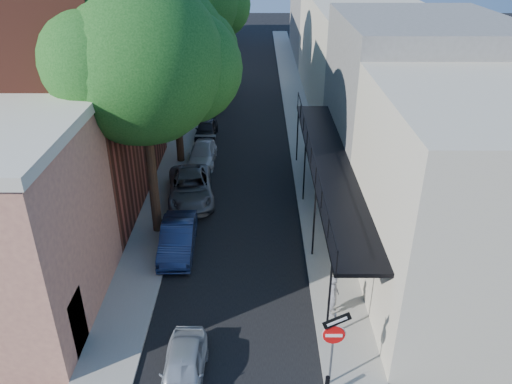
{
  "coord_description": "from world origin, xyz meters",
  "views": [
    {
      "loc": [
        0.9,
        -10.02,
        12.68
      ],
      "look_at": [
        0.84,
        8.72,
        2.8
      ],
      "focal_mm": 35.0,
      "sensor_mm": 36.0,
      "label": 1
    }
  ],
  "objects_px": {
    "oak_far": "(197,0)",
    "parked_car_d": "(203,154)",
    "sign_post": "(334,338)",
    "oak_mid": "(180,44)",
    "parked_car_g": "(221,85)",
    "parked_car_c": "(191,188)",
    "pedestrian": "(333,295)",
    "parked_car_b": "(178,238)",
    "parked_car_a": "(183,369)",
    "parked_car_f": "(213,101)",
    "oak_near": "(152,63)",
    "parked_car_e": "(206,129)"
  },
  "relations": [
    {
      "from": "oak_mid",
      "to": "parked_car_c",
      "type": "xyz_separation_m",
      "value": [
        0.82,
        -5.02,
        -6.37
      ]
    },
    {
      "from": "parked_car_g",
      "to": "pedestrian",
      "type": "distance_m",
      "value": 29.27
    },
    {
      "from": "oak_near",
      "to": "oak_far",
      "type": "bearing_deg",
      "value": 89.96
    },
    {
      "from": "parked_car_e",
      "to": "parked_car_f",
      "type": "bearing_deg",
      "value": 91.39
    },
    {
      "from": "oak_far",
      "to": "parked_car_d",
      "type": "distance_m",
      "value": 12.14
    },
    {
      "from": "oak_far",
      "to": "parked_car_d",
      "type": "xyz_separation_m",
      "value": [
        0.91,
        -9.35,
        -7.7
      ]
    },
    {
      "from": "parked_car_b",
      "to": "parked_car_c",
      "type": "bearing_deg",
      "value": 87.96
    },
    {
      "from": "sign_post",
      "to": "parked_car_d",
      "type": "relative_size",
      "value": 0.77
    },
    {
      "from": "parked_car_b",
      "to": "parked_car_g",
      "type": "xyz_separation_m",
      "value": [
        0.34,
        24.49,
        -0.03
      ]
    },
    {
      "from": "parked_car_a",
      "to": "parked_car_g",
      "type": "bearing_deg",
      "value": 91.79
    },
    {
      "from": "sign_post",
      "to": "parked_car_a",
      "type": "height_order",
      "value": "sign_post"
    },
    {
      "from": "oak_far",
      "to": "parked_car_a",
      "type": "bearing_deg",
      "value": -85.72
    },
    {
      "from": "oak_mid",
      "to": "parked_car_c",
      "type": "bearing_deg",
      "value": -80.75
    },
    {
      "from": "parked_car_e",
      "to": "pedestrian",
      "type": "relative_size",
      "value": 2.1
    },
    {
      "from": "parked_car_f",
      "to": "oak_far",
      "type": "bearing_deg",
      "value": -118.85
    },
    {
      "from": "parked_car_b",
      "to": "oak_near",
      "type": "bearing_deg",
      "value": 110.36
    },
    {
      "from": "parked_car_b",
      "to": "parked_car_g",
      "type": "distance_m",
      "value": 24.49
    },
    {
      "from": "sign_post",
      "to": "oak_near",
      "type": "xyz_separation_m",
      "value": [
        -6.53,
        9.29,
        5.84
      ]
    },
    {
      "from": "sign_post",
      "to": "oak_mid",
      "type": "height_order",
      "value": "oak_mid"
    },
    {
      "from": "parked_car_g",
      "to": "sign_post",
      "type": "bearing_deg",
      "value": -87.74
    },
    {
      "from": "sign_post",
      "to": "parked_car_d",
      "type": "height_order",
      "value": "sign_post"
    },
    {
      "from": "parked_car_f",
      "to": "pedestrian",
      "type": "distance_m",
      "value": 24.96
    },
    {
      "from": "oak_far",
      "to": "parked_car_g",
      "type": "relative_size",
      "value": 2.6
    },
    {
      "from": "parked_car_a",
      "to": "parked_car_c",
      "type": "xyz_separation_m",
      "value": [
        -1.2,
        12.08,
        0.12
      ]
    },
    {
      "from": "parked_car_e",
      "to": "parked_car_f",
      "type": "xyz_separation_m",
      "value": [
        0.0,
        6.22,
        0.04
      ]
    },
    {
      "from": "sign_post",
      "to": "pedestrian",
      "type": "bearing_deg",
      "value": 81.2
    },
    {
      "from": "oak_far",
      "to": "pedestrian",
      "type": "distance_m",
      "value": 25.17
    },
    {
      "from": "parked_car_a",
      "to": "parked_car_e",
      "type": "xyz_separation_m",
      "value": [
        -1.2,
        21.04,
        0.02
      ]
    },
    {
      "from": "sign_post",
      "to": "parked_car_b",
      "type": "relative_size",
      "value": 0.74
    },
    {
      "from": "oak_mid",
      "to": "parked_car_g",
      "type": "xyz_separation_m",
      "value": [
        1.16,
        14.66,
        -6.42
      ]
    },
    {
      "from": "oak_far",
      "to": "parked_car_b",
      "type": "height_order",
      "value": "oak_far"
    },
    {
      "from": "parked_car_b",
      "to": "parked_car_e",
      "type": "xyz_separation_m",
      "value": [
        0.0,
        13.77,
        -0.08
      ]
    },
    {
      "from": "parked_car_a",
      "to": "pedestrian",
      "type": "bearing_deg",
      "value": 31.68
    },
    {
      "from": "oak_far",
      "to": "parked_car_c",
      "type": "bearing_deg",
      "value": -86.93
    },
    {
      "from": "parked_car_f",
      "to": "pedestrian",
      "type": "height_order",
      "value": "pedestrian"
    },
    {
      "from": "oak_mid",
      "to": "oak_far",
      "type": "distance_m",
      "value": 9.12
    },
    {
      "from": "parked_car_e",
      "to": "oak_mid",
      "type": "bearing_deg",
      "value": -100.35
    },
    {
      "from": "oak_near",
      "to": "pedestrian",
      "type": "xyz_separation_m",
      "value": [
        7.03,
        -6.04,
        -6.94
      ]
    },
    {
      "from": "oak_mid",
      "to": "oak_far",
      "type": "bearing_deg",
      "value": 89.59
    },
    {
      "from": "sign_post",
      "to": "parked_car_b",
      "type": "xyz_separation_m",
      "value": [
        -5.76,
        7.43,
        -1.37
      ]
    },
    {
      "from": "oak_far",
      "to": "parked_car_b",
      "type": "bearing_deg",
      "value": -87.71
    },
    {
      "from": "oak_far",
      "to": "pedestrian",
      "type": "bearing_deg",
      "value": -73.06
    },
    {
      "from": "oak_near",
      "to": "pedestrian",
      "type": "height_order",
      "value": "oak_near"
    },
    {
      "from": "oak_near",
      "to": "oak_mid",
      "type": "relative_size",
      "value": 1.12
    },
    {
      "from": "sign_post",
      "to": "parked_car_g",
      "type": "height_order",
      "value": "sign_post"
    },
    {
      "from": "sign_post",
      "to": "parked_car_c",
      "type": "bearing_deg",
      "value": 115.21
    },
    {
      "from": "parked_car_f",
      "to": "parked_car_e",
      "type": "bearing_deg",
      "value": -84.83
    },
    {
      "from": "parked_car_c",
      "to": "pedestrian",
      "type": "distance_m",
      "value": 10.95
    },
    {
      "from": "sign_post",
      "to": "parked_car_f",
      "type": "height_order",
      "value": "sign_post"
    },
    {
      "from": "parked_car_e",
      "to": "pedestrian",
      "type": "distance_m",
      "value": 19.01
    }
  ]
}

